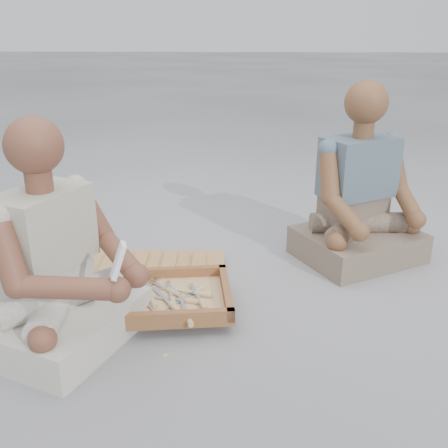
# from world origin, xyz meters

# --- Properties ---
(ground) EXTENTS (60.00, 60.00, 0.00)m
(ground) POSITION_xyz_m (0.00, 0.00, 0.00)
(ground) COLOR #A09FA5
(ground) RESTS_ON ground
(carved_panel) EXTENTS (0.67, 0.47, 0.04)m
(carved_panel) POSITION_xyz_m (-0.31, 0.28, 0.02)
(carved_panel) COLOR olive
(carved_panel) RESTS_ON ground
(tool_tray) EXTENTS (0.55, 0.47, 0.06)m
(tool_tray) POSITION_xyz_m (-0.19, -0.02, 0.06)
(tool_tray) COLOR brown
(tool_tray) RESTS_ON carved_panel
(chisel_0) EXTENTS (0.09, 0.21, 0.02)m
(chisel_0) POSITION_xyz_m (-0.09, -0.18, 0.07)
(chisel_0) COLOR silver
(chisel_0) RESTS_ON tool_tray
(chisel_1) EXTENTS (0.22, 0.05, 0.02)m
(chisel_1) POSITION_xyz_m (-0.10, -0.06, 0.07)
(chisel_1) COLOR silver
(chisel_1) RESTS_ON tool_tray
(chisel_2) EXTENTS (0.14, 0.19, 0.02)m
(chisel_2) POSITION_xyz_m (-0.09, 0.02, 0.07)
(chisel_2) COLOR silver
(chisel_2) RESTS_ON tool_tray
(chisel_3) EXTENTS (0.10, 0.21, 0.02)m
(chisel_3) POSITION_xyz_m (-0.05, -0.08, 0.08)
(chisel_3) COLOR silver
(chisel_3) RESTS_ON tool_tray
(chisel_4) EXTENTS (0.22, 0.06, 0.02)m
(chisel_4) POSITION_xyz_m (-0.16, 0.03, 0.07)
(chisel_4) COLOR silver
(chisel_4) RESTS_ON tool_tray
(chisel_5) EXTENTS (0.14, 0.19, 0.02)m
(chisel_5) POSITION_xyz_m (-0.21, -0.16, 0.07)
(chisel_5) COLOR silver
(chisel_5) RESTS_ON tool_tray
(chisel_6) EXTENTS (0.11, 0.20, 0.02)m
(chisel_6) POSITION_xyz_m (-0.25, -0.07, 0.08)
(chisel_6) COLOR silver
(chisel_6) RESTS_ON tool_tray
(chisel_7) EXTENTS (0.08, 0.22, 0.02)m
(chisel_7) POSITION_xyz_m (-0.17, -0.06, 0.07)
(chisel_7) COLOR silver
(chisel_7) RESTS_ON tool_tray
(chisel_8) EXTENTS (0.18, 0.15, 0.02)m
(chisel_8) POSITION_xyz_m (-0.19, 0.02, 0.07)
(chisel_8) COLOR silver
(chisel_8) RESTS_ON tool_tray
(chisel_9) EXTENTS (0.14, 0.19, 0.02)m
(chisel_9) POSITION_xyz_m (-0.17, -0.10, 0.08)
(chisel_9) COLOR silver
(chisel_9) RESTS_ON tool_tray
(chisel_10) EXTENTS (0.22, 0.07, 0.02)m
(chisel_10) POSITION_xyz_m (-0.07, -0.00, 0.07)
(chisel_10) COLOR silver
(chisel_10) RESTS_ON tool_tray
(chisel_11) EXTENTS (0.09, 0.21, 0.02)m
(chisel_11) POSITION_xyz_m (-0.25, 0.16, 0.07)
(chisel_11) COLOR silver
(chisel_11) RESTS_ON tool_tray
(wood_chip_0) EXTENTS (0.02, 0.02, 0.00)m
(wood_chip_0) POSITION_xyz_m (-0.34, 0.18, 0.00)
(wood_chip_0) COLOR tan
(wood_chip_0) RESTS_ON ground
(wood_chip_1) EXTENTS (0.02, 0.02, 0.00)m
(wood_chip_1) POSITION_xyz_m (-0.07, 0.10, 0.00)
(wood_chip_1) COLOR tan
(wood_chip_1) RESTS_ON ground
(wood_chip_2) EXTENTS (0.02, 0.02, 0.00)m
(wood_chip_2) POSITION_xyz_m (-0.00, 0.31, 0.00)
(wood_chip_2) COLOR tan
(wood_chip_2) RESTS_ON ground
(wood_chip_3) EXTENTS (0.02, 0.02, 0.00)m
(wood_chip_3) POSITION_xyz_m (-0.14, 0.23, 0.00)
(wood_chip_3) COLOR tan
(wood_chip_3) RESTS_ON ground
(wood_chip_4) EXTENTS (0.02, 0.02, 0.00)m
(wood_chip_4) POSITION_xyz_m (-0.13, 0.33, 0.00)
(wood_chip_4) COLOR tan
(wood_chip_4) RESTS_ON ground
(wood_chip_5) EXTENTS (0.02, 0.02, 0.00)m
(wood_chip_5) POSITION_xyz_m (-0.53, 0.13, 0.00)
(wood_chip_5) COLOR tan
(wood_chip_5) RESTS_ON ground
(wood_chip_6) EXTENTS (0.02, 0.02, 0.00)m
(wood_chip_6) POSITION_xyz_m (-0.23, -0.08, 0.00)
(wood_chip_6) COLOR tan
(wood_chip_6) RESTS_ON ground
(wood_chip_7) EXTENTS (0.02, 0.02, 0.00)m
(wood_chip_7) POSITION_xyz_m (-0.15, -0.32, 0.00)
(wood_chip_7) COLOR tan
(wood_chip_7) RESTS_ON ground
(wood_chip_8) EXTENTS (0.02, 0.02, 0.00)m
(wood_chip_8) POSITION_xyz_m (0.00, 0.19, 0.00)
(wood_chip_8) COLOR tan
(wood_chip_8) RESTS_ON ground
(wood_chip_9) EXTENTS (0.02, 0.02, 0.00)m
(wood_chip_9) POSITION_xyz_m (-0.04, 0.37, 0.00)
(wood_chip_9) COLOR tan
(wood_chip_9) RESTS_ON ground
(wood_chip_10) EXTENTS (0.02, 0.02, 0.00)m
(wood_chip_10) POSITION_xyz_m (-0.12, -0.05, 0.00)
(wood_chip_10) COLOR tan
(wood_chip_10) RESTS_ON ground
(craftsman) EXTENTS (0.61, 0.63, 0.81)m
(craftsman) POSITION_xyz_m (-0.53, -0.24, 0.28)
(craftsman) COLOR silver
(craftsman) RESTS_ON ground
(companion) EXTENTS (0.70, 0.65, 0.86)m
(companion) POSITION_xyz_m (0.65, 0.57, 0.29)
(companion) COLOR gray
(companion) RESTS_ON ground
(mobile_phone) EXTENTS (0.07, 0.06, 0.12)m
(mobile_phone) POSITION_xyz_m (-0.27, -0.39, 0.40)
(mobile_phone) COLOR white
(mobile_phone) RESTS_ON craftsman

